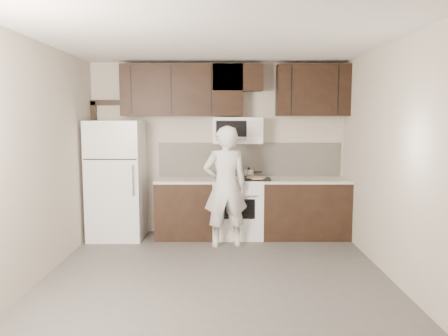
{
  "coord_description": "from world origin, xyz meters",
  "views": [
    {
      "loc": [
        0.08,
        -4.71,
        1.84
      ],
      "look_at": [
        0.09,
        0.9,
        1.2
      ],
      "focal_mm": 35.0,
      "sensor_mm": 36.0,
      "label": 1
    }
  ],
  "objects_px": {
    "stove": "(238,207)",
    "person": "(225,187)",
    "refrigerator": "(117,180)"
  },
  "relations": [
    {
      "from": "stove",
      "to": "person",
      "type": "height_order",
      "value": "person"
    },
    {
      "from": "refrigerator",
      "to": "person",
      "type": "relative_size",
      "value": 1.04
    },
    {
      "from": "stove",
      "to": "person",
      "type": "relative_size",
      "value": 0.54
    },
    {
      "from": "stove",
      "to": "refrigerator",
      "type": "height_order",
      "value": "refrigerator"
    },
    {
      "from": "stove",
      "to": "refrigerator",
      "type": "distance_m",
      "value": 1.9
    },
    {
      "from": "stove",
      "to": "person",
      "type": "bearing_deg",
      "value": -111.04
    },
    {
      "from": "stove",
      "to": "refrigerator",
      "type": "relative_size",
      "value": 0.52
    },
    {
      "from": "refrigerator",
      "to": "stove",
      "type": "bearing_deg",
      "value": 1.51
    },
    {
      "from": "refrigerator",
      "to": "person",
      "type": "height_order",
      "value": "refrigerator"
    },
    {
      "from": "stove",
      "to": "refrigerator",
      "type": "bearing_deg",
      "value": -178.49
    }
  ]
}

